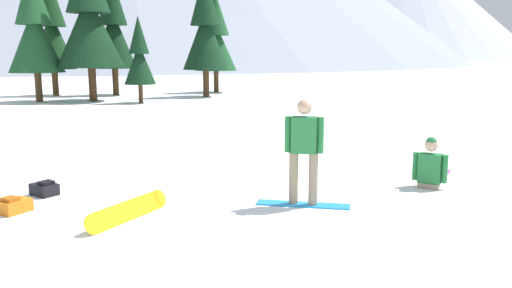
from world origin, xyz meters
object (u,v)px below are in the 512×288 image
snowboarder_midground (304,150)px  backpack_orange (14,205)px  snowboarder_background (432,169)px  backpack_black (44,189)px  pine_tree_leaning (34,28)px  pine_tree_broad (139,56)px  loose_snowboard_far_spare (128,210)px  pine_tree_tall (205,29)px  pine_tree_twin (216,38)px  pine_tree_slender (52,30)px  pine_tree_short (113,28)px  pine_tree_young (89,17)px

snowboarder_midground → backpack_orange: 4.65m
snowboarder_background → backpack_orange: (-7.26, -0.58, -0.22)m
backpack_black → pine_tree_leaning: pine_tree_leaning is taller
snowboarder_background → pine_tree_broad: (-6.69, 17.72, 2.05)m
pine_tree_broad → loose_snowboard_far_spare: bearing=-86.3°
backpack_orange → pine_tree_tall: 22.53m
pine_tree_twin → backpack_black: bearing=-101.0°
snowboarder_background → pine_tree_broad: size_ratio=0.37×
pine_tree_slender → snowboarder_background: bearing=-62.5°
pine_tree_tall → snowboarder_midground: bearing=-88.8°
backpack_black → pine_tree_broad: bearing=88.8°
backpack_orange → pine_tree_twin: size_ratio=0.08×
snowboarder_background → loose_snowboard_far_spare: bearing=-167.8°
pine_tree_short → pine_tree_broad: size_ratio=1.69×
pine_tree_young → pine_tree_tall: pine_tree_young is taller
pine_tree_young → pine_tree_broad: bearing=-29.9°
snowboarder_background → backpack_black: size_ratio=2.97×
loose_snowboard_far_spare → pine_tree_short: (-3.14, 24.43, 3.89)m
pine_tree_slender → pine_tree_short: bearing=-3.5°
pine_tree_young → pine_tree_tall: 6.48m
snowboarder_background → pine_tree_young: 21.74m
pine_tree_slender → pine_tree_young: bearing=-55.7°
pine_tree_twin → pine_tree_short: pine_tree_short is taller
snowboarder_midground → pine_tree_young: bearing=108.2°
backpack_orange → pine_tree_young: size_ratio=0.07×
pine_tree_leaning → pine_tree_broad: bearing=-15.0°
loose_snowboard_far_spare → pine_tree_slender: bearing=105.3°
snowboarder_background → loose_snowboard_far_spare: size_ratio=1.12×
loose_snowboard_far_spare → pine_tree_young: 21.20m
snowboarder_midground → pine_tree_twin: size_ratio=0.27×
pine_tree_tall → backpack_black: bearing=-100.6°
pine_tree_leaning → pine_tree_short: bearing=50.1°
backpack_orange → pine_tree_slender: size_ratio=0.08×
backpack_black → pine_tree_twin: (4.73, 24.23, 3.43)m
pine_tree_short → pine_tree_twin: bearing=12.3°
snowboarder_background → pine_tree_twin: 24.93m
pine_tree_young → snowboarder_midground: bearing=-71.8°
snowboarder_background → pine_tree_short: bearing=110.3°
backpack_orange → pine_tree_broad: (0.57, 18.30, 2.27)m
pine_tree_broad → pine_tree_young: pine_tree_young is taller
snowboarder_background → pine_tree_young: pine_tree_young is taller
pine_tree_tall → pine_tree_twin: bearing=76.1°
snowboarder_midground → pine_tree_twin: pine_tree_twin is taller
pine_tree_young → loose_snowboard_far_spare: bearing=-79.4°
pine_tree_broad → pine_tree_twin: bearing=57.7°
pine_tree_short → pine_tree_broad: bearing=-70.9°
pine_tree_slender → pine_tree_young: (2.90, -4.25, 0.47)m
loose_snowboard_far_spare → snowboarder_background: bearing=12.2°
pine_tree_slender → backpack_orange: bearing=-78.4°
pine_tree_twin → pine_tree_young: pine_tree_young is taller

